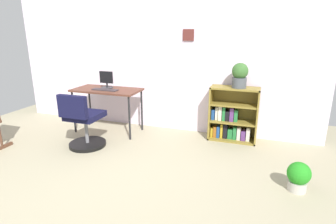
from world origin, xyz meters
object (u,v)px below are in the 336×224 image
potted_plant_on_shelf (240,75)px  desk (107,93)px  bookshelf_low (232,116)px  office_chair (83,124)px  monitor (107,81)px  potted_plant_floor (299,176)px  keyboard (105,90)px

potted_plant_on_shelf → desk: bearing=-173.0°
bookshelf_low → potted_plant_on_shelf: potted_plant_on_shelf is taller
potted_plant_on_shelf → office_chair: bearing=-154.8°
bookshelf_low → potted_plant_on_shelf: 0.64m
monitor → potted_plant_floor: monitor is taller
keyboard → potted_plant_on_shelf: (1.99, 0.34, 0.28)m
desk → keyboard: keyboard is taller
office_chair → bookshelf_low: bearing=27.2°
office_chair → potted_plant_on_shelf: bearing=25.2°
desk → monitor: size_ratio=3.98×
monitor → bookshelf_low: size_ratio=0.33×
office_chair → desk: bearing=91.6°
keyboard → bookshelf_low: (1.92, 0.39, -0.36)m
monitor → bookshelf_low: 2.05m
desk → office_chair: bearing=-88.4°
monitor → potted_plant_floor: size_ratio=0.85×
desk → office_chair: 0.76m
desk → monitor: bearing=117.6°
keyboard → potted_plant_on_shelf: size_ratio=1.18×
monitor → potted_plant_on_shelf: size_ratio=0.76×
desk → bookshelf_low: bearing=8.7°
monitor → potted_plant_on_shelf: potted_plant_on_shelf is taller
keyboard → potted_plant_floor: (2.73, -0.83, -0.55)m
desk → potted_plant_on_shelf: bearing=7.0°
desk → office_chair: size_ratio=1.34×
monitor → keyboard: bearing=-68.8°
bookshelf_low → monitor: bearing=-173.6°
monitor → potted_plant_floor: bearing=-19.5°
keyboard → bookshelf_low: bookshelf_low is taller
monitor → office_chair: monitor is taller
desk → potted_plant_floor: 2.95m
bookshelf_low → potted_plant_floor: size_ratio=2.58×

